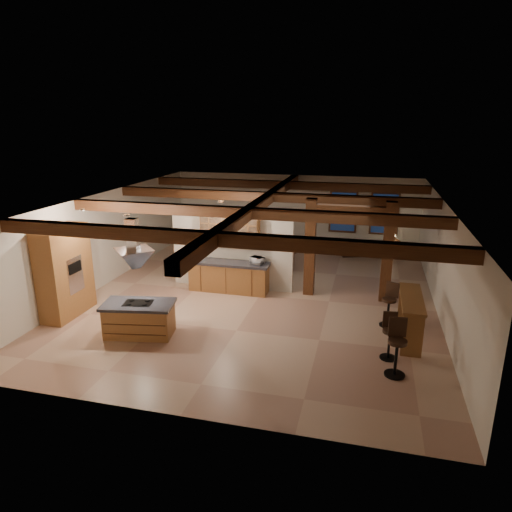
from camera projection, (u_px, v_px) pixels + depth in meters
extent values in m
plane|color=tan|center=(260.00, 295.00, 13.68)|extent=(12.00, 12.00, 0.00)
plane|color=beige|center=(294.00, 210.00, 18.83)|extent=(10.00, 0.00, 10.00)
plane|color=beige|center=(176.00, 343.00, 7.69)|extent=(10.00, 0.00, 10.00)
plane|color=beige|center=(107.00, 238.00, 14.43)|extent=(0.00, 12.00, 12.00)
plane|color=beige|center=(443.00, 261.00, 12.09)|extent=(0.00, 12.00, 12.00)
plane|color=#3D2613|center=(260.00, 199.00, 12.84)|extent=(12.00, 12.00, 0.00)
cube|color=#38180E|center=(213.00, 239.00, 9.17)|extent=(10.00, 0.25, 0.28)
cube|color=#38180E|center=(248.00, 213.00, 11.67)|extent=(10.00, 0.25, 0.28)
cube|color=#38180E|center=(270.00, 197.00, 14.09)|extent=(10.00, 0.25, 0.28)
cube|color=#38180E|center=(286.00, 185.00, 16.60)|extent=(10.00, 0.25, 0.28)
cube|color=#38180E|center=(260.00, 204.00, 12.88)|extent=(0.28, 12.00, 0.28)
cube|color=#38180E|center=(310.00, 247.00, 13.40)|extent=(0.30, 0.30, 2.90)
cube|color=#38180E|center=(388.00, 252.00, 12.88)|extent=(0.30, 0.30, 2.90)
cube|color=#38180E|center=(351.00, 211.00, 12.81)|extent=(2.50, 0.28, 0.28)
cube|color=beige|center=(232.00, 253.00, 14.06)|extent=(3.80, 0.18, 2.20)
cube|color=brown|center=(65.00, 272.00, 12.01)|extent=(0.64, 1.60, 2.40)
cube|color=silver|center=(75.00, 275.00, 11.95)|extent=(0.06, 0.62, 0.95)
cube|color=black|center=(75.00, 268.00, 11.89)|extent=(0.01, 0.50, 0.28)
cube|color=brown|center=(229.00, 278.00, 13.89)|extent=(2.40, 0.60, 0.86)
cube|color=black|center=(229.00, 263.00, 13.75)|extent=(2.50, 0.66, 0.08)
cube|color=brown|center=(230.00, 231.00, 13.67)|extent=(1.80, 0.34, 0.95)
cube|color=silver|center=(228.00, 232.00, 13.51)|extent=(1.74, 0.02, 0.90)
pyramid|color=silver|center=(135.00, 268.00, 10.68)|extent=(1.10, 1.10, 0.45)
cube|color=silver|center=(132.00, 234.00, 10.45)|extent=(0.26, 0.22, 0.73)
cube|color=#38180E|center=(343.00, 212.00, 18.29)|extent=(1.10, 0.05, 1.70)
cube|color=black|center=(343.00, 212.00, 18.27)|extent=(0.95, 0.02, 1.55)
cube|color=#38180E|center=(384.00, 214.00, 17.92)|extent=(1.10, 0.05, 1.70)
cube|color=black|center=(384.00, 214.00, 17.89)|extent=(0.95, 0.02, 1.55)
cube|color=#38180E|center=(259.00, 203.00, 19.05)|extent=(0.65, 0.04, 0.85)
cube|color=#245431|center=(258.00, 203.00, 19.03)|extent=(0.55, 0.01, 0.75)
cylinder|color=silver|center=(126.00, 215.00, 10.86)|extent=(0.16, 0.16, 0.03)
cylinder|color=silver|center=(221.00, 202.00, 12.62)|extent=(0.16, 0.16, 0.03)
cylinder|color=silver|center=(82.00, 210.00, 11.46)|extent=(0.16, 0.16, 0.03)
cube|color=brown|center=(139.00, 320.00, 11.07)|extent=(1.70, 1.06, 0.76)
cube|color=black|center=(138.00, 305.00, 10.95)|extent=(1.82, 1.18, 0.07)
cube|color=black|center=(138.00, 303.00, 10.94)|extent=(0.73, 0.55, 0.02)
imported|color=#3F1C0F|center=(266.00, 260.00, 15.93)|extent=(2.23, 1.80, 0.69)
imported|color=black|center=(365.00, 247.00, 17.70)|extent=(2.11, 1.35, 0.57)
imported|color=silver|center=(257.00, 260.00, 13.50)|extent=(0.46, 0.39, 0.21)
cube|color=brown|center=(412.00, 298.00, 10.70)|extent=(0.52, 2.01, 0.06)
cube|color=brown|center=(412.00, 336.00, 10.02)|extent=(0.45, 0.10, 1.01)
cube|color=brown|center=(408.00, 304.00, 11.69)|extent=(0.45, 0.10, 1.01)
cube|color=#38180E|center=(391.00, 247.00, 17.63)|extent=(0.64, 0.64, 0.61)
cylinder|color=black|center=(392.00, 238.00, 17.52)|extent=(0.06, 0.06, 0.15)
cone|color=#FFD499|center=(392.00, 234.00, 17.47)|extent=(0.26, 0.26, 0.17)
cylinder|color=black|center=(398.00, 342.00, 9.17)|extent=(0.38, 0.38, 0.07)
cube|color=black|center=(398.00, 327.00, 9.27)|extent=(0.36, 0.07, 0.43)
cylinder|color=black|center=(396.00, 359.00, 9.28)|extent=(0.06, 0.06, 0.75)
cylinder|color=black|center=(394.00, 374.00, 9.39)|extent=(0.43, 0.43, 0.03)
cylinder|color=black|center=(390.00, 331.00, 9.87)|extent=(0.33, 0.33, 0.06)
cube|color=black|center=(390.00, 319.00, 9.96)|extent=(0.31, 0.07, 0.37)
cylinder|color=black|center=(389.00, 345.00, 9.97)|extent=(0.05, 0.05, 0.64)
cylinder|color=black|center=(388.00, 358.00, 10.06)|extent=(0.37, 0.37, 0.03)
cylinder|color=black|center=(389.00, 300.00, 11.45)|extent=(0.35, 0.35, 0.07)
cube|color=black|center=(392.00, 290.00, 11.51)|extent=(0.32, 0.17, 0.39)
cylinder|color=black|center=(388.00, 313.00, 11.55)|extent=(0.06, 0.06, 0.69)
cylinder|color=black|center=(387.00, 325.00, 11.65)|extent=(0.39, 0.39, 0.03)
cube|color=#38180E|center=(242.00, 262.00, 15.55)|extent=(0.41, 0.41, 0.05)
cube|color=#38180E|center=(244.00, 251.00, 15.62)|extent=(0.38, 0.08, 0.67)
cylinder|color=#38180E|center=(237.00, 268.00, 15.52)|extent=(0.04, 0.04, 0.38)
cylinder|color=#38180E|center=(245.00, 269.00, 15.42)|extent=(0.04, 0.04, 0.38)
cylinder|color=#38180E|center=(240.00, 266.00, 15.80)|extent=(0.04, 0.04, 0.38)
cylinder|color=#38180E|center=(248.00, 267.00, 15.70)|extent=(0.04, 0.04, 0.38)
cube|color=#38180E|center=(255.00, 252.00, 16.68)|extent=(0.41, 0.41, 0.05)
cube|color=#38180E|center=(253.00, 244.00, 16.42)|extent=(0.38, 0.08, 0.67)
cylinder|color=#38180E|center=(260.00, 257.00, 16.84)|extent=(0.04, 0.04, 0.38)
cylinder|color=#38180E|center=(252.00, 256.00, 16.93)|extent=(0.04, 0.04, 0.38)
cylinder|color=#38180E|center=(257.00, 259.00, 16.56)|extent=(0.04, 0.04, 0.38)
cylinder|color=#38180E|center=(249.00, 258.00, 16.66)|extent=(0.04, 0.04, 0.38)
cube|color=#38180E|center=(260.00, 263.00, 15.35)|extent=(0.41, 0.41, 0.05)
cube|color=#38180E|center=(262.00, 252.00, 15.42)|extent=(0.38, 0.08, 0.67)
cylinder|color=#38180E|center=(254.00, 270.00, 15.32)|extent=(0.04, 0.04, 0.38)
cylinder|color=#38180E|center=(263.00, 271.00, 15.22)|extent=(0.04, 0.04, 0.38)
cylinder|color=#38180E|center=(257.00, 268.00, 15.60)|extent=(0.04, 0.04, 0.38)
cylinder|color=#38180E|center=(265.00, 269.00, 15.50)|extent=(0.04, 0.04, 0.38)
cube|color=#38180E|center=(271.00, 253.00, 16.48)|extent=(0.41, 0.41, 0.05)
cube|color=#38180E|center=(269.00, 246.00, 16.22)|extent=(0.38, 0.08, 0.67)
cylinder|color=#38180E|center=(276.00, 258.00, 16.64)|extent=(0.04, 0.04, 0.38)
cylinder|color=#38180E|center=(268.00, 258.00, 16.73)|extent=(0.04, 0.04, 0.38)
cylinder|color=#38180E|center=(274.00, 261.00, 16.36)|extent=(0.04, 0.04, 0.38)
cylinder|color=#38180E|center=(266.00, 260.00, 16.46)|extent=(0.04, 0.04, 0.38)
cube|color=#38180E|center=(278.00, 265.00, 15.15)|extent=(0.41, 0.41, 0.05)
cube|color=#38180E|center=(279.00, 254.00, 15.22)|extent=(0.38, 0.08, 0.67)
cylinder|color=#38180E|center=(272.00, 272.00, 15.12)|extent=(0.04, 0.04, 0.38)
cylinder|color=#38180E|center=(281.00, 273.00, 15.02)|extent=(0.04, 0.04, 0.38)
cylinder|color=#38180E|center=(274.00, 270.00, 15.40)|extent=(0.04, 0.04, 0.38)
cylinder|color=#38180E|center=(283.00, 271.00, 15.30)|extent=(0.04, 0.04, 0.38)
cube|color=#38180E|center=(288.00, 255.00, 16.29)|extent=(0.41, 0.41, 0.05)
cube|color=#38180E|center=(286.00, 247.00, 16.02)|extent=(0.38, 0.08, 0.67)
cylinder|color=#38180E|center=(293.00, 260.00, 16.44)|extent=(0.04, 0.04, 0.38)
cylinder|color=#38180E|center=(285.00, 259.00, 16.53)|extent=(0.04, 0.04, 0.38)
cylinder|color=#38180E|center=(291.00, 262.00, 16.16)|extent=(0.04, 0.04, 0.38)
cylinder|color=#38180E|center=(282.00, 262.00, 16.26)|extent=(0.04, 0.04, 0.38)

